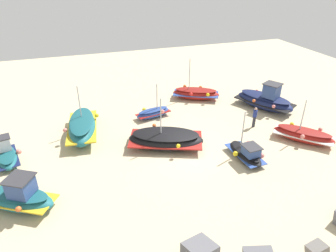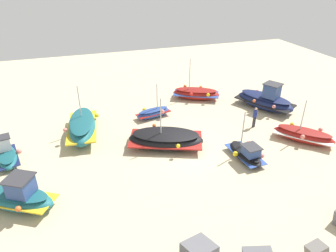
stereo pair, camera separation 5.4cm
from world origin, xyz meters
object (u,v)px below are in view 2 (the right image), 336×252
at_px(fishing_boat_0, 304,135).
at_px(fishing_boat_6, 19,197).
at_px(fishing_boat_3, 246,153).
at_px(fishing_boat_4, 196,94).
at_px(fishing_boat_5, 153,113).
at_px(fishing_boat_7, 6,155).
at_px(fishing_boat_2, 166,139).
at_px(fishing_boat_8, 265,100).
at_px(fishing_boat_1, 82,127).
at_px(person_walking, 255,116).

height_order(fishing_boat_0, fishing_boat_6, fishing_boat_0).
height_order(fishing_boat_3, fishing_boat_4, fishing_boat_4).
relative_size(fishing_boat_0, fishing_boat_6, 0.96).
bearing_deg(fishing_boat_4, fishing_boat_5, -126.25).
relative_size(fishing_boat_4, fishing_boat_7, 1.43).
xyz_separation_m(fishing_boat_6, fishing_boat_7, (1.28, -4.90, -0.17)).
bearing_deg(fishing_boat_5, fishing_boat_7, 3.26).
xyz_separation_m(fishing_boat_2, fishing_boat_6, (9.18, 3.35, 0.06)).
height_order(fishing_boat_4, fishing_boat_6, fishing_boat_4).
xyz_separation_m(fishing_boat_2, fishing_boat_8, (-10.39, -3.37, 0.18)).
height_order(fishing_boat_0, fishing_boat_7, fishing_boat_0).
relative_size(fishing_boat_1, fishing_boat_3, 1.69).
distance_m(fishing_boat_2, person_walking, 7.57).
xyz_separation_m(fishing_boat_5, person_walking, (-7.09, 4.17, 0.57)).
distance_m(fishing_boat_1, fishing_boat_8, 15.82).
bearing_deg(fishing_boat_7, fishing_boat_6, -178.19).
bearing_deg(fishing_boat_1, fishing_boat_2, 63.56).
distance_m(fishing_boat_2, fishing_boat_6, 9.77).
height_order(fishing_boat_1, person_walking, fishing_boat_1).
height_order(fishing_boat_0, fishing_boat_5, fishing_boat_0).
bearing_deg(fishing_boat_4, fishing_boat_2, -99.78).
bearing_deg(fishing_boat_7, fishing_boat_4, -82.98).
distance_m(fishing_boat_2, fishing_boat_7, 10.58).
distance_m(fishing_boat_2, fishing_boat_5, 4.79).
bearing_deg(fishing_boat_4, fishing_boat_0, -39.11).
xyz_separation_m(fishing_boat_7, person_walking, (-18.00, 0.96, 0.48)).
height_order(fishing_boat_6, fishing_boat_8, fishing_boat_8).
bearing_deg(fishing_boat_4, person_walking, -45.45).
height_order(fishing_boat_7, person_walking, person_walking).
distance_m(fishing_boat_0, fishing_boat_5, 11.76).
relative_size(fishing_boat_7, fishing_boat_8, 0.58).
bearing_deg(fishing_boat_6, fishing_boat_1, 91.72).
height_order(fishing_boat_5, person_walking, fishing_boat_5).
distance_m(fishing_boat_0, fishing_boat_2, 10.05).
bearing_deg(fishing_boat_8, fishing_boat_2, -100.20).
xyz_separation_m(fishing_boat_1, fishing_boat_3, (-10.01, 6.63, -0.30)).
distance_m(fishing_boat_5, person_walking, 8.24).
distance_m(fishing_boat_4, fishing_boat_5, 5.55).
bearing_deg(person_walking, fishing_boat_3, 124.63).
xyz_separation_m(fishing_boat_5, fishing_boat_8, (-9.94, 1.40, 0.38)).
bearing_deg(fishing_boat_0, fishing_boat_2, -146.37).
bearing_deg(fishing_boat_5, fishing_boat_8, 158.87).
xyz_separation_m(fishing_boat_0, fishing_boat_5, (9.29, -7.20, -0.11)).
xyz_separation_m(fishing_boat_4, fishing_boat_8, (-5.00, 3.91, 0.24)).
xyz_separation_m(fishing_boat_3, fishing_boat_8, (-5.80, -6.49, 0.35)).
bearing_deg(fishing_boat_5, fishing_boat_4, -166.13).
relative_size(fishing_boat_0, fishing_boat_5, 1.27).
xyz_separation_m(fishing_boat_2, fishing_boat_7, (10.46, -1.55, -0.11)).
bearing_deg(fishing_boat_3, fishing_boat_6, -92.70).
bearing_deg(fishing_boat_3, fishing_boat_7, -110.91).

